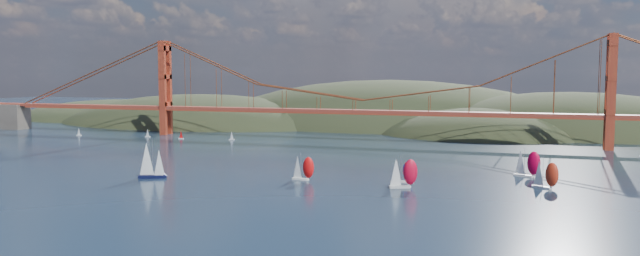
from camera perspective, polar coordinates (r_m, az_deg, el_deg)
The scene contains 14 objects.
ground at distance 167.06m, azimuth -11.05°, elevation -7.79°, with size 1200.00×1200.00×0.00m, color black.
headlands at distance 425.05m, azimuth 13.04°, elevation -1.64°, with size 725.00×225.00×96.00m.
bridge at distance 332.43m, azimuth 3.71°, elevation 4.33°, with size 552.00×12.00×55.00m.
sloop_navy at distance 225.76m, azimuth -15.25°, elevation -2.91°, with size 9.51×7.09×13.92m.
racer_0 at distance 213.94m, azimuth -1.60°, elevation -3.64°, with size 8.21×3.82×9.28m.
racer_1 at distance 201.23m, azimuth 7.58°, elevation -4.08°, with size 9.40×6.24×10.51m.
racer_2 at distance 210.91m, azimuth 19.88°, elevation -4.00°, with size 8.70×6.78×9.88m.
racer_3 at distance 231.72m, azimuth 18.38°, elevation -3.06°, with size 9.53×6.26×10.65m.
racer_rwb at distance 211.16m, azimuth 7.52°, elevation -3.91°, with size 7.40×3.08×8.46m.
distant_boat_0 at distance 387.39m, azimuth -21.18°, elevation -0.31°, with size 3.00×2.00×4.70m.
distant_boat_1 at distance 366.76m, azimuth -15.49°, elevation -0.44°, with size 3.00×2.00×4.70m.
distant_boat_2 at distance 352.50m, azimuth -12.59°, elevation -0.59°, with size 3.00×2.00×4.70m.
distant_boat_3 at distance 341.58m, azimuth -8.08°, elevation -0.70°, with size 3.00×2.00×4.70m.
gull at distance 238.53m, azimuth -24.90°, elevation 2.05°, with size 0.90×0.25×0.17m.
Camera 1 is at (78.87, -142.47, 37.31)m, focal length 35.00 mm.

